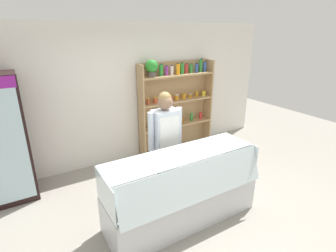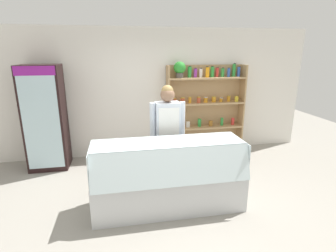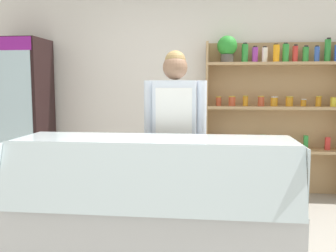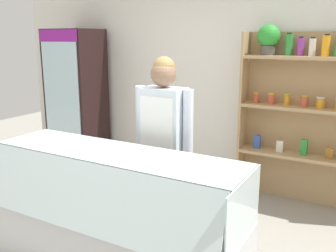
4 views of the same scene
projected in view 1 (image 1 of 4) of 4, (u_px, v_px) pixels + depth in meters
name	position (u px, v px, depth m)	size (l,w,h in m)	color
ground_plane	(188.00, 211.00, 3.92)	(12.00, 12.00, 0.00)	gray
back_wall	(127.00, 94.00, 5.20)	(6.80, 0.10, 2.70)	white
drinks_fridge	(1.00, 141.00, 3.90)	(0.71, 0.59, 1.99)	black
shelving_unit	(174.00, 99.00, 5.61)	(1.72, 0.29, 2.02)	tan
deli_display_case	(181.00, 200.00, 3.66)	(2.14, 0.76, 1.01)	silver
shop_clerk	(165.00, 137.00, 3.97)	(0.57, 0.25, 1.72)	#2D2D38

